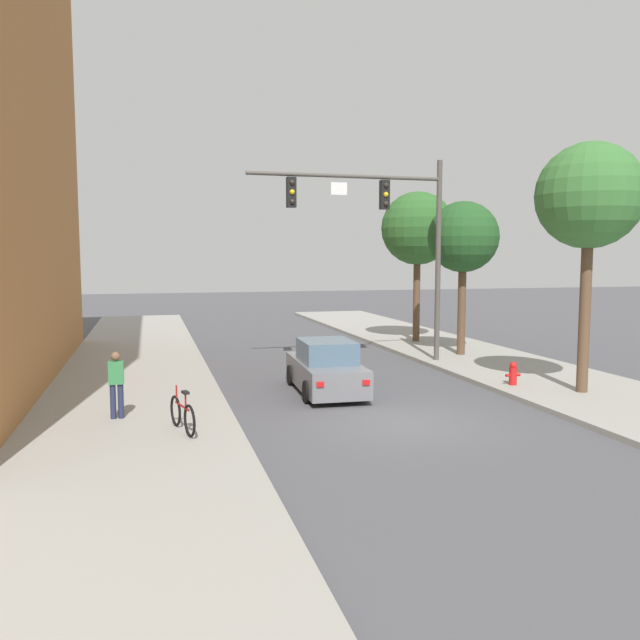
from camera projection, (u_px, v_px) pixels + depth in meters
The scene contains 11 objects.
ground_plane at pixel (403, 423), 15.75m from camera, with size 120.00×120.00×0.00m, color #4C4C51.
sidewalk_left at pixel (128, 439), 14.06m from camera, with size 5.00×60.00×0.15m, color #99968E.
sidewalk_right at pixel (626, 404), 17.41m from camera, with size 5.00×60.00×0.15m, color #99968E.
traffic_signal_mast at pixel (386, 221), 23.43m from camera, with size 7.36×0.38×7.50m.
car_lead_grey at pixel (326, 369), 19.22m from camera, with size 1.97×4.30×1.60m.
pedestrian_sidewalk_left_walker at pixel (116, 381), 15.50m from camera, with size 0.36×0.22×1.64m.
bicycle_leaning at pixel (182, 414), 14.39m from camera, with size 0.49×1.73×0.98m.
fire_hydrant at pixel (513, 373), 19.65m from camera, with size 0.48×0.24×0.72m.
street_tree_nearest at pixel (589, 198), 18.12m from camera, with size 3.01×3.01×7.15m.
street_tree_second at pixel (463, 238), 25.40m from camera, with size 2.82×2.82×6.13m.
street_tree_third at pixel (418, 229), 29.47m from camera, with size 3.36×3.36×6.91m.
Camera 1 is at (-5.98, -14.36, 4.06)m, focal length 35.95 mm.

